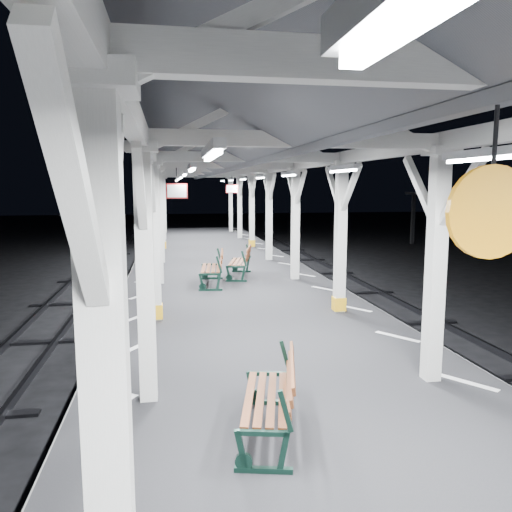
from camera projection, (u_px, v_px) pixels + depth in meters
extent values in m
plane|color=black|center=(268.00, 397.00, 9.00)|extent=(120.00, 120.00, 0.00)
cube|color=black|center=(268.00, 371.00, 8.93)|extent=(6.00, 50.00, 1.00)
cube|color=silver|center=(127.00, 351.00, 8.45)|extent=(1.00, 48.00, 0.01)
cube|color=silver|center=(397.00, 337.00, 9.27)|extent=(1.00, 48.00, 0.01)
cube|color=#2D2D33|center=(4.00, 412.00, 8.24)|extent=(0.08, 60.00, 0.16)
cube|color=#2D2D33|center=(491.00, 377.00, 9.74)|extent=(0.08, 60.00, 0.16)
cube|color=silver|center=(108.00, 430.00, 2.45)|extent=(0.22, 0.22, 3.20)
cube|color=silver|center=(92.00, 79.00, 2.21)|extent=(0.40, 0.40, 0.12)
cube|color=silver|center=(111.00, 193.00, 2.82)|extent=(0.10, 0.99, 0.99)
cube|color=silver|center=(75.00, 197.00, 1.75)|extent=(0.10, 0.99, 0.99)
cube|color=silver|center=(146.00, 280.00, 6.35)|extent=(0.22, 0.22, 3.20)
cube|color=silver|center=(141.00, 147.00, 6.12)|extent=(0.40, 0.40, 0.12)
cube|color=silver|center=(145.00, 189.00, 6.72)|extent=(0.10, 0.99, 0.99)
cube|color=silver|center=(140.00, 189.00, 5.65)|extent=(0.10, 0.99, 0.99)
cube|color=silver|center=(155.00, 244.00, 10.25)|extent=(0.22, 0.22, 3.20)
cube|color=silver|center=(152.00, 162.00, 10.02)|extent=(0.40, 0.40, 0.12)
cube|color=gold|center=(156.00, 311.00, 10.45)|extent=(0.26, 0.26, 0.30)
cube|color=silver|center=(154.00, 188.00, 10.63)|extent=(0.10, 0.99, 0.99)
cube|color=silver|center=(152.00, 188.00, 9.55)|extent=(0.10, 0.99, 0.99)
cube|color=silver|center=(159.00, 228.00, 14.16)|extent=(0.22, 0.22, 3.20)
cube|color=silver|center=(157.00, 169.00, 13.92)|extent=(0.40, 0.40, 0.12)
cube|color=silver|center=(158.00, 187.00, 14.53)|extent=(0.10, 0.99, 0.99)
cube|color=silver|center=(157.00, 187.00, 13.46)|extent=(0.10, 0.99, 0.99)
cube|color=silver|center=(161.00, 219.00, 18.06)|extent=(0.22, 0.22, 3.20)
cube|color=silver|center=(160.00, 172.00, 17.83)|extent=(0.40, 0.40, 0.12)
cube|color=silver|center=(160.00, 187.00, 18.43)|extent=(0.10, 0.99, 0.99)
cube|color=silver|center=(160.00, 187.00, 17.36)|extent=(0.10, 0.99, 0.99)
cube|color=silver|center=(162.00, 213.00, 21.96)|extent=(0.22, 0.22, 3.20)
cube|color=silver|center=(161.00, 175.00, 21.73)|extent=(0.40, 0.40, 0.12)
cube|color=gold|center=(163.00, 245.00, 22.16)|extent=(0.26, 0.26, 0.30)
cube|color=silver|center=(162.00, 187.00, 22.34)|extent=(0.10, 0.99, 0.99)
cube|color=silver|center=(161.00, 187.00, 21.26)|extent=(0.10, 0.99, 0.99)
cube|color=silver|center=(163.00, 209.00, 25.86)|extent=(0.22, 0.22, 3.20)
cube|color=silver|center=(163.00, 176.00, 25.63)|extent=(0.40, 0.40, 0.12)
cube|color=silver|center=(163.00, 186.00, 26.24)|extent=(0.10, 0.99, 0.99)
cube|color=silver|center=(163.00, 186.00, 25.17)|extent=(0.10, 0.99, 0.99)
cube|color=silver|center=(164.00, 206.00, 29.77)|extent=(0.22, 0.22, 3.20)
cube|color=silver|center=(163.00, 178.00, 29.54)|extent=(0.40, 0.40, 0.12)
cube|color=silver|center=(164.00, 186.00, 30.14)|extent=(0.10, 0.99, 0.99)
cube|color=silver|center=(164.00, 186.00, 29.07)|extent=(0.10, 0.99, 0.99)
cube|color=silver|center=(436.00, 271.00, 7.02)|extent=(0.22, 0.22, 3.20)
cube|color=silver|center=(442.00, 151.00, 6.79)|extent=(0.40, 0.40, 0.12)
cube|color=silver|center=(420.00, 188.00, 7.40)|extent=(0.10, 0.99, 0.99)
cube|color=silver|center=(463.00, 189.00, 6.33)|extent=(0.10, 0.99, 0.99)
cube|color=silver|center=(340.00, 240.00, 10.93)|extent=(0.22, 0.22, 3.20)
cube|color=silver|center=(342.00, 164.00, 10.69)|extent=(0.40, 0.40, 0.12)
cube|color=gold|center=(339.00, 304.00, 11.12)|extent=(0.26, 0.26, 0.30)
cube|color=silver|center=(333.00, 187.00, 11.30)|extent=(0.10, 0.99, 0.99)
cube|color=silver|center=(351.00, 188.00, 10.23)|extent=(0.10, 0.99, 0.99)
cube|color=silver|center=(295.00, 226.00, 14.83)|extent=(0.22, 0.22, 3.20)
cube|color=silver|center=(296.00, 169.00, 14.60)|extent=(0.40, 0.40, 0.12)
cube|color=silver|center=(291.00, 187.00, 15.20)|extent=(0.10, 0.99, 0.99)
cube|color=silver|center=(301.00, 187.00, 14.13)|extent=(0.10, 0.99, 0.99)
cube|color=silver|center=(269.00, 218.00, 18.73)|extent=(0.22, 0.22, 3.20)
cube|color=silver|center=(269.00, 173.00, 18.50)|extent=(0.40, 0.40, 0.12)
cube|color=silver|center=(266.00, 187.00, 19.11)|extent=(0.10, 0.99, 0.99)
cube|color=silver|center=(272.00, 187.00, 18.03)|extent=(0.10, 0.99, 0.99)
cube|color=silver|center=(252.00, 212.00, 22.63)|extent=(0.22, 0.22, 3.20)
cube|color=silver|center=(252.00, 175.00, 22.40)|extent=(0.40, 0.40, 0.12)
cube|color=gold|center=(252.00, 243.00, 22.83)|extent=(0.26, 0.26, 0.30)
cube|color=silver|center=(250.00, 187.00, 23.01)|extent=(0.10, 0.99, 0.99)
cube|color=silver|center=(254.00, 187.00, 21.94)|extent=(0.10, 0.99, 0.99)
cube|color=silver|center=(240.00, 208.00, 26.54)|extent=(0.22, 0.22, 3.20)
cube|color=silver|center=(240.00, 177.00, 26.31)|extent=(0.40, 0.40, 0.12)
cube|color=silver|center=(238.00, 186.00, 26.91)|extent=(0.10, 0.99, 0.99)
cube|color=silver|center=(241.00, 186.00, 25.84)|extent=(0.10, 0.99, 0.99)
cube|color=silver|center=(231.00, 205.00, 30.44)|extent=(0.22, 0.22, 3.20)
cube|color=silver|center=(230.00, 178.00, 30.21)|extent=(0.40, 0.40, 0.12)
cube|color=silver|center=(229.00, 186.00, 30.82)|extent=(0.10, 0.99, 0.99)
cube|color=silver|center=(232.00, 186.00, 29.74)|extent=(0.10, 0.99, 0.99)
cube|color=silver|center=(148.00, 149.00, 8.05)|extent=(0.18, 48.00, 0.24)
cube|color=silver|center=(381.00, 152.00, 8.73)|extent=(0.18, 48.00, 0.24)
cube|color=silver|center=(500.00, 68.00, 2.53)|extent=(4.20, 0.14, 0.20)
cube|color=silver|center=(299.00, 140.00, 6.44)|extent=(4.20, 0.14, 0.20)
cube|color=silver|center=(250.00, 157.00, 10.34)|extent=(4.20, 0.14, 0.20)
cube|color=silver|center=(228.00, 165.00, 14.24)|extent=(4.20, 0.14, 0.20)
cube|color=silver|center=(215.00, 169.00, 18.15)|extent=(4.20, 0.14, 0.20)
cube|color=silver|center=(207.00, 172.00, 22.05)|extent=(4.20, 0.14, 0.20)
cube|color=silver|center=(202.00, 174.00, 25.95)|extent=(4.20, 0.14, 0.20)
cube|color=silver|center=(197.00, 176.00, 29.86)|extent=(4.20, 0.14, 0.20)
cube|color=silver|center=(269.00, 94.00, 8.26)|extent=(0.16, 48.00, 0.20)
cube|color=#53555B|center=(191.00, 115.00, 8.09)|extent=(2.80, 49.00, 1.45)
cube|color=#53555B|center=(344.00, 119.00, 8.53)|extent=(2.80, 49.00, 1.45)
cube|color=silver|center=(212.00, 149.00, 4.31)|extent=(0.10, 1.35, 0.08)
cube|color=white|center=(212.00, 155.00, 4.31)|extent=(0.05, 1.25, 0.05)
cube|color=silver|center=(192.00, 167.00, 8.21)|extent=(0.10, 1.35, 0.08)
cube|color=white|center=(192.00, 170.00, 8.22)|extent=(0.05, 1.25, 0.05)
cube|color=silver|center=(184.00, 173.00, 12.11)|extent=(0.10, 1.35, 0.08)
cube|color=white|center=(185.00, 175.00, 12.12)|extent=(0.05, 1.25, 0.05)
cube|color=silver|center=(181.00, 176.00, 16.01)|extent=(0.10, 1.35, 0.08)
cube|color=white|center=(181.00, 178.00, 16.02)|extent=(0.05, 1.25, 0.05)
cube|color=silver|center=(179.00, 178.00, 19.92)|extent=(0.10, 1.35, 0.08)
cube|color=white|center=(179.00, 179.00, 19.92)|extent=(0.05, 1.25, 0.05)
cube|color=silver|center=(177.00, 179.00, 23.82)|extent=(0.10, 1.35, 0.08)
cube|color=white|center=(177.00, 180.00, 23.83)|extent=(0.05, 1.25, 0.05)
cube|color=silver|center=(176.00, 180.00, 27.72)|extent=(0.10, 1.35, 0.08)
cube|color=white|center=(176.00, 181.00, 27.73)|extent=(0.05, 1.25, 0.05)
cube|color=silver|center=(485.00, 153.00, 4.74)|extent=(0.10, 1.35, 0.08)
cube|color=white|center=(485.00, 158.00, 4.75)|extent=(0.05, 1.25, 0.05)
cube|color=silver|center=(342.00, 168.00, 8.65)|extent=(0.10, 1.35, 0.08)
cube|color=white|center=(342.00, 171.00, 8.65)|extent=(0.05, 1.25, 0.05)
cube|color=silver|center=(289.00, 173.00, 12.55)|extent=(0.10, 1.35, 0.08)
cube|color=white|center=(289.00, 175.00, 12.56)|extent=(0.05, 1.25, 0.05)
cube|color=silver|center=(260.00, 176.00, 16.45)|extent=(0.10, 1.35, 0.08)
cube|color=white|center=(260.00, 178.00, 16.46)|extent=(0.05, 1.25, 0.05)
cube|color=silver|center=(243.00, 178.00, 20.36)|extent=(0.10, 1.35, 0.08)
cube|color=white|center=(243.00, 179.00, 20.36)|extent=(0.05, 1.25, 0.05)
cube|color=silver|center=(231.00, 179.00, 24.26)|extent=(0.10, 1.35, 0.08)
cube|color=white|center=(231.00, 180.00, 24.27)|extent=(0.05, 1.25, 0.05)
cube|color=silver|center=(222.00, 180.00, 28.16)|extent=(0.10, 1.35, 0.08)
cube|color=white|center=(222.00, 181.00, 28.17)|extent=(0.05, 1.25, 0.05)
cylinder|color=black|center=(496.00, 135.00, 2.58)|extent=(0.02, 0.02, 0.30)
cylinder|color=orange|center=(491.00, 212.00, 2.64)|extent=(0.50, 0.04, 0.50)
cylinder|color=black|center=(177.00, 176.00, 11.63)|extent=(0.02, 0.02, 0.36)
cube|color=red|center=(177.00, 191.00, 11.68)|extent=(0.50, 0.03, 0.35)
cube|color=white|center=(177.00, 191.00, 11.68)|extent=(0.44, 0.04, 0.29)
cylinder|color=black|center=(232.00, 180.00, 20.57)|extent=(0.02, 0.02, 0.36)
cube|color=red|center=(232.00, 189.00, 20.62)|extent=(0.50, 0.03, 0.35)
cube|color=white|center=(232.00, 189.00, 20.62)|extent=(0.44, 0.05, 0.29)
cube|color=black|center=(413.00, 219.00, 32.59)|extent=(0.20, 0.20, 3.30)
sphere|color=silver|center=(468.00, 196.00, 26.52)|extent=(0.20, 0.20, 0.20)
sphere|color=silver|center=(414.00, 195.00, 32.37)|extent=(0.20, 0.20, 0.20)
cube|color=black|center=(263.00, 470.00, 4.88)|extent=(0.58, 0.19, 0.06)
cube|color=black|center=(242.00, 451.00, 4.86)|extent=(0.16, 0.08, 0.45)
cube|color=black|center=(283.00, 452.00, 4.84)|extent=(0.14, 0.08, 0.45)
cube|color=black|center=(286.00, 411.00, 4.78)|extent=(0.16, 0.08, 0.42)
cube|color=black|center=(268.00, 402.00, 6.40)|extent=(0.58, 0.19, 0.06)
cube|color=black|center=(252.00, 388.00, 6.39)|extent=(0.16, 0.08, 0.45)
cube|color=black|center=(284.00, 388.00, 6.37)|extent=(0.14, 0.08, 0.45)
cube|color=black|center=(285.00, 357.00, 6.31)|extent=(0.16, 0.08, 0.42)
cube|color=maroon|center=(249.00, 397.00, 5.59)|extent=(0.42, 1.45, 0.03)
cube|color=maroon|center=(260.00, 398.00, 5.59)|extent=(0.42, 1.45, 0.03)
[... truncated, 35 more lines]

